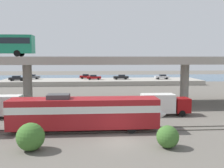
{
  "coord_description": "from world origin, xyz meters",
  "views": [
    {
      "loc": [
        -2.53,
        -24.08,
        8.2
      ],
      "look_at": [
        0.56,
        17.75,
        3.82
      ],
      "focal_mm": 41.17,
      "sensor_mm": 36.0,
      "label": 1
    }
  ],
  "objects": [
    {
      "name": "parked_car_3",
      "position": [
        -21.5,
        57.76,
        2.13
      ],
      "size": [
        4.34,
        1.98,
        1.5
      ],
      "color": "#515459",
      "rests_on": "pier_parking_lot"
    },
    {
      "name": "highway_overpass",
      "position": [
        0.0,
        20.0,
        7.47
      ],
      "size": [
        96.0,
        10.2,
        8.3
      ],
      "color": "#9E998E",
      "rests_on": "ground_plane"
    },
    {
      "name": "parked_car_4",
      "position": [
        6.08,
        54.73,
        2.13
      ],
      "size": [
        4.64,
        1.87,
        1.5
      ],
      "rotation": [
        0.0,
        0.0,
        3.14
      ],
      "color": "black",
      "rests_on": "pier_parking_lot"
    },
    {
      "name": "pier_parking_lot",
      "position": [
        0.0,
        55.0,
        0.68
      ],
      "size": [
        60.58,
        13.38,
        1.36
      ],
      "primitive_type": "cube",
      "color": "#9E998E",
      "rests_on": "ground_plane"
    },
    {
      "name": "shrub_right",
      "position": [
        4.18,
        -1.89,
        1.03
      ],
      "size": [
        2.05,
        2.05,
        2.05
      ],
      "primitive_type": "sphere",
      "color": "#3B682A",
      "rests_on": "ground_plane"
    },
    {
      "name": "service_truck_east",
      "position": [
        7.43,
        11.11,
        1.64
      ],
      "size": [
        6.8,
        2.46,
        3.04
      ],
      "color": "maroon",
      "rests_on": "ground_plane"
    },
    {
      "name": "rail_strip_far",
      "position": [
        0.0,
        4.71,
        0.06
      ],
      "size": [
        110.0,
        0.12,
        0.12
      ],
      "primitive_type": "cube",
      "color": "#59544C",
      "rests_on": "ground_plane"
    },
    {
      "name": "train_locomotive",
      "position": [
        -2.72,
        4.0,
        2.19
      ],
      "size": [
        17.47,
        3.04,
        4.18
      ],
      "color": "maroon",
      "rests_on": "ground_plane"
    },
    {
      "name": "parked_car_2",
      "position": [
        -2.28,
        54.38,
        2.13
      ],
      "size": [
        4.27,
        1.93,
        1.5
      ],
      "color": "maroon",
      "rests_on": "pier_parking_lot"
    },
    {
      "name": "parked_car_1",
      "position": [
        -4.71,
        58.08,
        2.13
      ],
      "size": [
        4.3,
        1.9,
        1.5
      ],
      "color": "maroon",
      "rests_on": "pier_parking_lot"
    },
    {
      "name": "rail_strip_near",
      "position": [
        0.0,
        3.29,
        0.06
      ],
      "size": [
        110.0,
        0.12,
        0.12
      ],
      "primitive_type": "cube",
      "color": "#59544C",
      "rests_on": "ground_plane"
    },
    {
      "name": "service_truck_west",
      "position": [
        -13.76,
        11.11,
        1.64
      ],
      "size": [
        6.8,
        2.46,
        3.04
      ],
      "color": "#0C4C26",
      "rests_on": "ground_plane"
    },
    {
      "name": "parked_car_0",
      "position": [
        18.98,
        54.63,
        2.13
      ],
      "size": [
        4.35,
        1.94,
        1.5
      ],
      "rotation": [
        0.0,
        0.0,
        3.14
      ],
      "color": "#B7B7BC",
      "rests_on": "pier_parking_lot"
    },
    {
      "name": "parked_car_5",
      "position": [
        -24.67,
        52.3,
        2.13
      ],
      "size": [
        4.49,
        2.0,
        1.5
      ],
      "color": "black",
      "rests_on": "pier_parking_lot"
    },
    {
      "name": "harbor_water",
      "position": [
        0.0,
        78.0,
        0.0
      ],
      "size": [
        140.0,
        36.0,
        0.01
      ],
      "primitive_type": "cube",
      "color": "#385B7A",
      "rests_on": "ground_plane"
    },
    {
      "name": "shrub_left",
      "position": [
        -8.05,
        -1.7,
        1.24
      ],
      "size": [
        2.48,
        2.48,
        2.48
      ],
      "primitive_type": "sphere",
      "color": "#3B6A2A",
      "rests_on": "ground_plane"
    },
    {
      "name": "ground_plane",
      "position": [
        0.0,
        0.0,
        0.0
      ],
      "size": [
        260.0,
        260.0,
        0.0
      ],
      "primitive_type": "plane",
      "color": "#605B54"
    }
  ]
}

